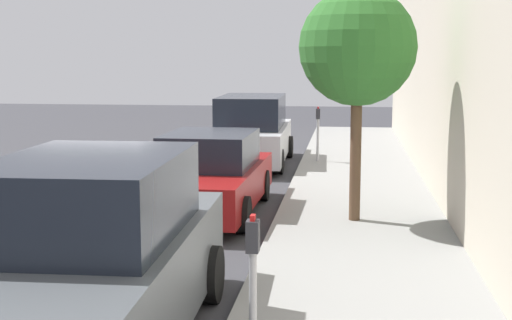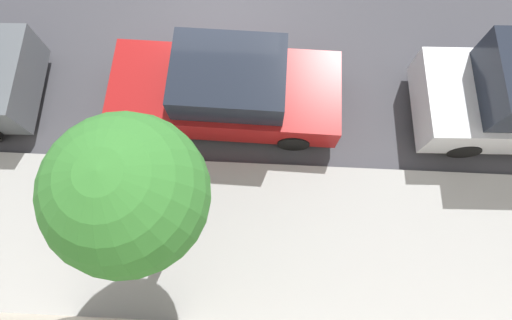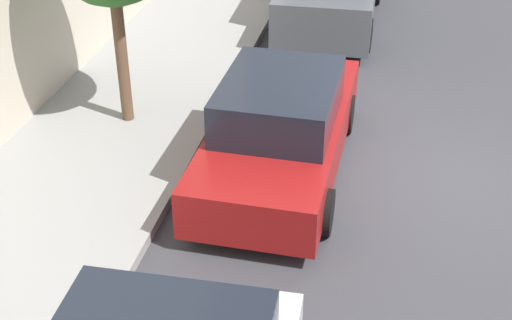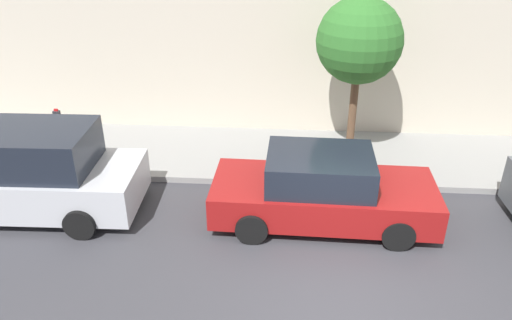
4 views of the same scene
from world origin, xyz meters
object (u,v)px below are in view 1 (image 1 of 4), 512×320
at_px(parking_meter_near, 253,277).
at_px(street_tree, 358,48).
at_px(parked_sedan_second, 210,176).
at_px(parked_minivan_third, 252,131).
at_px(parked_suv_nearest, 92,259).
at_px(parking_meter_far, 318,128).

relative_size(parking_meter_near, street_tree, 0.36).
xyz_separation_m(parked_sedan_second, parked_minivan_third, (-0.05, 6.26, 0.20)).
bearing_deg(parked_sedan_second, parked_suv_nearest, -89.71).
distance_m(parked_suv_nearest, parked_minivan_third, 12.58).
relative_size(parked_sedan_second, parking_meter_far, 3.08).
bearing_deg(parking_meter_far, parked_sedan_second, -105.96).
bearing_deg(street_tree, parked_suv_nearest, -115.95).
bearing_deg(street_tree, parking_meter_far, 97.68).
relative_size(parked_suv_nearest, parking_meter_far, 3.30).
bearing_deg(parked_minivan_third, parked_sedan_second, -89.56).
relative_size(parking_meter_near, parking_meter_far, 0.98).
xyz_separation_m(parked_minivan_third, street_tree, (2.76, -7.08, 2.18)).
height_order(parked_suv_nearest, parking_meter_far, parked_suv_nearest).
xyz_separation_m(parked_suv_nearest, parked_minivan_third, (-0.08, 12.58, -0.01)).
height_order(parked_sedan_second, parked_minivan_third, parked_minivan_third).
relative_size(parked_minivan_third, parking_meter_near, 3.43).
relative_size(parked_sedan_second, street_tree, 1.14).
distance_m(parked_sedan_second, street_tree, 3.70).
distance_m(parked_minivan_third, parking_meter_near, 13.41).
distance_m(parked_sedan_second, parked_minivan_third, 6.26).
bearing_deg(parked_suv_nearest, parking_meter_far, 82.10).
bearing_deg(parked_minivan_third, parking_meter_far, -2.34).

